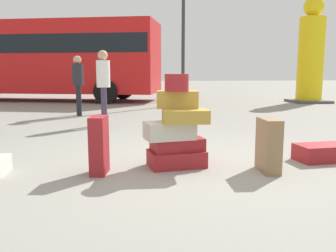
% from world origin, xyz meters
% --- Properties ---
extents(ground_plane, '(80.00, 80.00, 0.00)m').
position_xyz_m(ground_plane, '(0.00, 0.00, 0.00)').
color(ground_plane, gray).
extents(suitcase_tower, '(0.81, 0.60, 1.18)m').
position_xyz_m(suitcase_tower, '(-0.13, 0.02, 0.48)').
color(suitcase_tower, maroon).
rests_on(suitcase_tower, ground).
extents(suitcase_maroon_behind_tower, '(0.83, 0.48, 0.22)m').
position_xyz_m(suitcase_maroon_behind_tower, '(1.94, 0.07, 0.11)').
color(suitcase_maroon_behind_tower, maroon).
rests_on(suitcase_maroon_behind_tower, ground).
extents(suitcase_maroon_foreground_near, '(0.23, 0.36, 0.69)m').
position_xyz_m(suitcase_maroon_foreground_near, '(-1.09, -0.20, 0.35)').
color(suitcase_maroon_foreground_near, maroon).
rests_on(suitcase_maroon_foreground_near, ground).
extents(suitcase_brown_foreground_far, '(0.21, 0.44, 0.65)m').
position_xyz_m(suitcase_brown_foreground_far, '(0.94, -0.35, 0.33)').
color(suitcase_brown_foreground_far, olive).
rests_on(suitcase_brown_foreground_far, ground).
extents(person_bearded_onlooker, '(0.30, 0.34, 1.67)m').
position_xyz_m(person_bearded_onlooker, '(-1.24, 3.66, 1.00)').
color(person_bearded_onlooker, '#3F334C').
rests_on(person_bearded_onlooker, ground).
extents(person_passerby_in_red, '(0.30, 0.33, 1.63)m').
position_xyz_m(person_passerby_in_red, '(-2.03, 5.61, 0.97)').
color(person_passerby_in_red, black).
rests_on(person_passerby_in_red, ground).
extents(yellow_dummy_statue, '(1.36, 1.36, 3.99)m').
position_xyz_m(yellow_dummy_statue, '(6.36, 8.77, 1.77)').
color(yellow_dummy_statue, yellow).
rests_on(yellow_dummy_statue, ground).
extents(parked_bus, '(9.99, 4.89, 3.15)m').
position_xyz_m(parked_bus, '(-4.19, 11.08, 1.83)').
color(parked_bus, red).
rests_on(parked_bus, ground).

